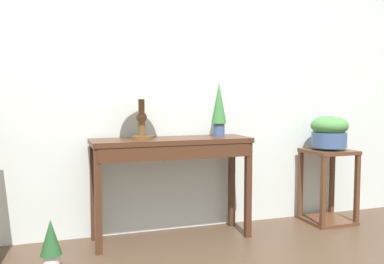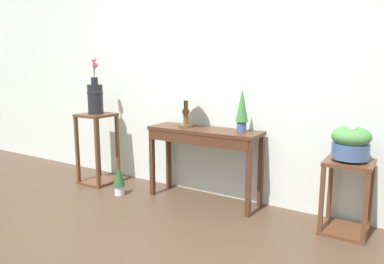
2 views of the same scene
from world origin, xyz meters
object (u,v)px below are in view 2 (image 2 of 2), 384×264
object	(u,v)px
table_lamp	(186,89)
potted_plant_on_console	(242,109)
flower_vase_tall_left	(95,95)
planter_bowl_wide_right	(351,142)
pedestal_stand_left	(98,149)
potted_plant_floor	(119,179)
console_table	(203,141)
pedestal_stand_right	(347,197)

from	to	relation	value
table_lamp	potted_plant_on_console	bearing A→B (deg)	3.12
flower_vase_tall_left	planter_bowl_wide_right	size ratio (longest dim) A/B	2.03
table_lamp	pedestal_stand_left	xyz separation A→B (m)	(-1.16, -0.15, -0.74)
pedestal_stand_left	planter_bowl_wide_right	bearing A→B (deg)	2.92
potted_plant_on_console	pedestal_stand_left	bearing A→B (deg)	-174.12
table_lamp	potted_plant_floor	world-z (taller)	table_lamp
console_table	pedestal_stand_left	distance (m)	1.40
pedestal_stand_left	planter_bowl_wide_right	distance (m)	2.79
pedestal_stand_right	planter_bowl_wide_right	distance (m)	0.47
console_table	table_lamp	world-z (taller)	table_lamp
pedestal_stand_right	pedestal_stand_left	bearing A→B (deg)	-177.09
planter_bowl_wide_right	potted_plant_floor	xyz separation A→B (m)	(-2.25, -0.34, -0.60)
console_table	table_lamp	bearing A→B (deg)	174.24
flower_vase_tall_left	potted_plant_floor	distance (m)	1.03
pedestal_stand_right	potted_plant_on_console	bearing A→B (deg)	177.55
table_lamp	flower_vase_tall_left	xyz separation A→B (m)	(-1.16, -0.15, -0.10)
flower_vase_tall_left	planter_bowl_wide_right	distance (m)	2.78
potted_plant_on_console	pedestal_stand_right	world-z (taller)	potted_plant_on_console
pedestal_stand_left	pedestal_stand_right	size ratio (longest dim) A/B	1.35
table_lamp	potted_plant_on_console	xyz separation A→B (m)	(0.62, 0.03, -0.17)
pedestal_stand_left	pedestal_stand_right	bearing A→B (deg)	2.91
potted_plant_floor	table_lamp	bearing A→B (deg)	28.10
potted_plant_on_console	table_lamp	bearing A→B (deg)	-176.88
flower_vase_tall_left	potted_plant_floor	size ratio (longest dim) A/B	1.99
flower_vase_tall_left	planter_bowl_wide_right	bearing A→B (deg)	2.90
flower_vase_tall_left	pedestal_stand_right	bearing A→B (deg)	2.90
table_lamp	potted_plant_on_console	distance (m)	0.64
table_lamp	pedestal_stand_left	distance (m)	1.38
flower_vase_tall_left	potted_plant_floor	world-z (taller)	flower_vase_tall_left
flower_vase_tall_left	table_lamp	bearing A→B (deg)	7.31
pedestal_stand_left	potted_plant_floor	world-z (taller)	pedestal_stand_left
planter_bowl_wide_right	console_table	bearing A→B (deg)	-179.42
console_table	potted_plant_floor	world-z (taller)	console_table
console_table	pedestal_stand_right	size ratio (longest dim) A/B	1.89
console_table	table_lamp	distance (m)	0.56
flower_vase_tall_left	planter_bowl_wide_right	xyz separation A→B (m)	(2.76, 0.14, -0.28)
console_table	potted_plant_on_console	xyz separation A→B (m)	(0.39, 0.06, 0.34)
pedestal_stand_right	potted_plant_floor	distance (m)	2.28
pedestal_stand_right	potted_plant_floor	bearing A→B (deg)	-171.49
pedestal_stand_left	flower_vase_tall_left	world-z (taller)	flower_vase_tall_left
table_lamp	pedestal_stand_right	bearing A→B (deg)	-0.31
table_lamp	planter_bowl_wide_right	xyz separation A→B (m)	(1.60, -0.01, -0.38)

